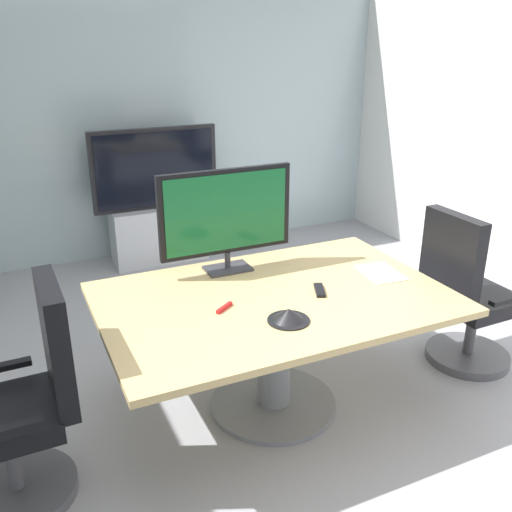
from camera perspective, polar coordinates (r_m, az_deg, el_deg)
The scene contains 11 objects.
ground_plane at distance 3.39m, azimuth 2.19°, elevation -16.90°, with size 7.30×7.30×0.00m, color #99999E.
wall_back_glass_partition at distance 5.68m, azimuth -12.49°, elevation 13.66°, with size 5.35×0.10×2.75m, color #9EB2B7.
conference_table at distance 3.25m, azimuth 1.86°, elevation -6.84°, with size 1.94×1.27×0.74m.
office_chair_left at distance 2.93m, azimuth -22.24°, elevation -14.56°, with size 0.60×0.58×1.09m.
office_chair_right at distance 3.97m, azimuth 20.42°, elevation -4.48°, with size 0.60×0.57×1.09m.
tv_monitor at distance 3.40m, azimuth -3.05°, elevation 4.23°, with size 0.84×0.18×0.64m.
wall_display_unit at distance 5.57m, azimuth -9.92°, elevation 3.85°, with size 1.20×0.36×1.31m.
conference_phone at distance 2.89m, azimuth 3.33°, elevation -6.05°, with size 0.22×0.22×0.07m.
remote_control at distance 3.23m, azimuth 6.46°, elevation -3.46°, with size 0.05×0.17×0.02m, color black.
whiteboard_marker at distance 3.02m, azimuth -3.23°, elevation -5.25°, with size 0.13×0.02×0.02m, color red.
paper_notepad at distance 3.54m, azimuth 12.55°, elevation -1.67°, with size 0.21×0.30×0.01m, color white.
Camera 1 is at (-1.22, -2.35, 2.11)m, focal length 39.45 mm.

